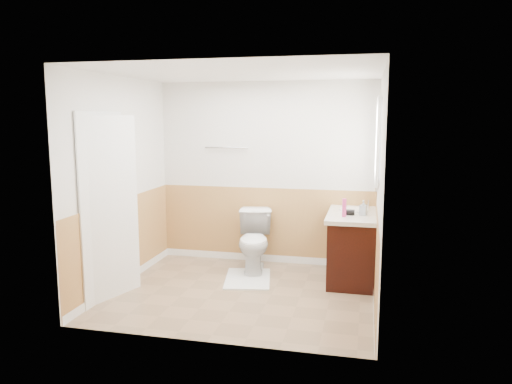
% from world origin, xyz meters
% --- Properties ---
extents(floor, '(3.00, 3.00, 0.00)m').
position_xyz_m(floor, '(0.00, 0.00, 0.00)').
color(floor, '#8C7051').
rests_on(floor, ground).
extents(ceiling, '(3.00, 3.00, 0.00)m').
position_xyz_m(ceiling, '(0.00, 0.00, 2.50)').
color(ceiling, white).
rests_on(ceiling, floor).
extents(wall_back, '(3.00, 0.00, 3.00)m').
position_xyz_m(wall_back, '(0.00, 1.30, 1.25)').
color(wall_back, silver).
rests_on(wall_back, floor).
extents(wall_front, '(3.00, 0.00, 3.00)m').
position_xyz_m(wall_front, '(0.00, -1.30, 1.25)').
color(wall_front, silver).
rests_on(wall_front, floor).
extents(wall_left, '(0.00, 3.00, 3.00)m').
position_xyz_m(wall_left, '(-1.50, 0.00, 1.25)').
color(wall_left, silver).
rests_on(wall_left, floor).
extents(wall_right, '(0.00, 3.00, 3.00)m').
position_xyz_m(wall_right, '(1.50, 0.00, 1.25)').
color(wall_right, silver).
rests_on(wall_right, floor).
extents(wainscot_back, '(3.00, 0.00, 3.00)m').
position_xyz_m(wainscot_back, '(0.00, 1.29, 0.50)').
color(wainscot_back, tan).
rests_on(wainscot_back, floor).
extents(wainscot_front, '(3.00, 0.00, 3.00)m').
position_xyz_m(wainscot_front, '(0.00, -1.29, 0.50)').
color(wainscot_front, tan).
rests_on(wainscot_front, floor).
extents(wainscot_left, '(0.00, 2.60, 2.60)m').
position_xyz_m(wainscot_left, '(-1.49, 0.00, 0.50)').
color(wainscot_left, tan).
rests_on(wainscot_left, floor).
extents(wainscot_right, '(0.00, 2.60, 2.60)m').
position_xyz_m(wainscot_right, '(1.49, 0.00, 0.50)').
color(wainscot_right, tan).
rests_on(wainscot_right, floor).
extents(toilet, '(0.58, 0.85, 0.79)m').
position_xyz_m(toilet, '(-0.06, 0.83, 0.40)').
color(toilet, white).
rests_on(toilet, floor).
extents(bath_mat, '(0.69, 0.89, 0.02)m').
position_xyz_m(bath_mat, '(-0.06, 0.46, 0.01)').
color(bath_mat, white).
rests_on(bath_mat, floor).
extents(vanity_cabinet, '(0.55, 1.10, 0.80)m').
position_xyz_m(vanity_cabinet, '(1.21, 0.78, 0.40)').
color(vanity_cabinet, black).
rests_on(vanity_cabinet, floor).
extents(vanity_knob_left, '(0.03, 0.03, 0.03)m').
position_xyz_m(vanity_knob_left, '(0.91, 0.68, 0.55)').
color(vanity_knob_left, silver).
rests_on(vanity_knob_left, vanity_cabinet).
extents(vanity_knob_right, '(0.03, 0.03, 0.03)m').
position_xyz_m(vanity_knob_right, '(0.91, 0.88, 0.55)').
color(vanity_knob_right, '#B8B8BF').
rests_on(vanity_knob_right, vanity_cabinet).
extents(countertop, '(0.60, 1.15, 0.05)m').
position_xyz_m(countertop, '(1.20, 0.78, 0.83)').
color(countertop, beige).
rests_on(countertop, vanity_cabinet).
extents(sink_basin, '(0.36, 0.36, 0.02)m').
position_xyz_m(sink_basin, '(1.21, 0.93, 0.86)').
color(sink_basin, white).
rests_on(sink_basin, countertop).
extents(faucet, '(0.02, 0.02, 0.14)m').
position_xyz_m(faucet, '(1.39, 0.93, 0.92)').
color(faucet, silver).
rests_on(faucet, countertop).
extents(lotion_bottle, '(0.05, 0.05, 0.22)m').
position_xyz_m(lotion_bottle, '(1.11, 0.49, 0.96)').
color(lotion_bottle, '#C23274').
rests_on(lotion_bottle, countertop).
extents(soap_dispenser, '(0.10, 0.10, 0.18)m').
position_xyz_m(soap_dispenser, '(1.33, 0.65, 0.94)').
color(soap_dispenser, '#9CA8B0').
rests_on(soap_dispenser, countertop).
extents(hair_dryer_body, '(0.14, 0.07, 0.07)m').
position_xyz_m(hair_dryer_body, '(1.16, 0.62, 0.89)').
color(hair_dryer_body, black).
rests_on(hair_dryer_body, countertop).
extents(hair_dryer_handle, '(0.03, 0.03, 0.07)m').
position_xyz_m(hair_dryer_handle, '(1.13, 0.70, 0.86)').
color(hair_dryer_handle, black).
rests_on(hair_dryer_handle, countertop).
extents(mirror_panel, '(0.02, 0.35, 0.90)m').
position_xyz_m(mirror_panel, '(1.48, 1.10, 1.55)').
color(mirror_panel, silver).
rests_on(mirror_panel, wall_right).
extents(window_frame, '(0.04, 0.80, 1.00)m').
position_xyz_m(window_frame, '(1.47, 0.59, 1.75)').
color(window_frame, white).
rests_on(window_frame, wall_right).
extents(window_glass, '(0.01, 0.70, 0.90)m').
position_xyz_m(window_glass, '(1.49, 0.59, 1.75)').
color(window_glass, white).
rests_on(window_glass, wall_right).
extents(door, '(0.29, 0.78, 2.04)m').
position_xyz_m(door, '(-1.40, -0.45, 1.02)').
color(door, white).
rests_on(door, wall_left).
extents(door_frame, '(0.02, 0.92, 2.10)m').
position_xyz_m(door_frame, '(-1.48, -0.45, 1.03)').
color(door_frame, white).
rests_on(door_frame, wall_left).
extents(door_knob, '(0.06, 0.06, 0.06)m').
position_xyz_m(door_knob, '(-1.34, -0.12, 0.95)').
color(door_knob, silver).
rests_on(door_knob, door).
extents(towel_bar, '(0.62, 0.02, 0.02)m').
position_xyz_m(towel_bar, '(-0.55, 1.25, 1.60)').
color(towel_bar, silver).
rests_on(towel_bar, wall_back).
extents(tp_holder_bar, '(0.14, 0.02, 0.02)m').
position_xyz_m(tp_holder_bar, '(-0.10, 1.23, 0.70)').
color(tp_holder_bar, silver).
rests_on(tp_holder_bar, wall_back).
extents(tp_roll, '(0.10, 0.11, 0.11)m').
position_xyz_m(tp_roll, '(-0.10, 1.23, 0.70)').
color(tp_roll, white).
rests_on(tp_roll, tp_holder_bar).
extents(tp_sheet, '(0.10, 0.01, 0.16)m').
position_xyz_m(tp_sheet, '(-0.10, 1.23, 0.59)').
color(tp_sheet, white).
rests_on(tp_sheet, tp_roll).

